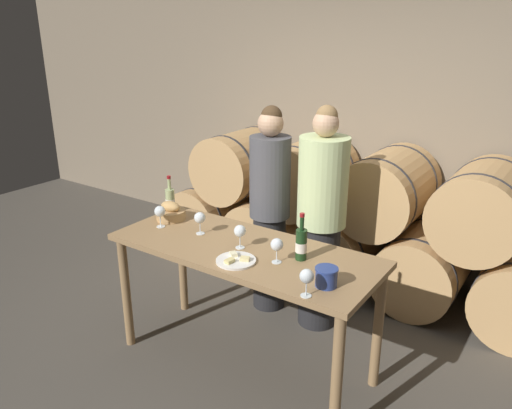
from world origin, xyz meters
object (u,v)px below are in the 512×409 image
at_px(wine_glass_center, 240,231).
at_px(wine_glass_far_right, 307,277).
at_px(wine_glass_left, 200,218).
at_px(tasting_table, 244,263).
at_px(wine_glass_right, 277,245).
at_px(person_left, 270,209).
at_px(person_right, 321,220).
at_px(bread_basket, 171,212).
at_px(cheese_plate, 236,260).
at_px(wine_bottle_white, 170,200).
at_px(wine_glass_far_left, 160,212).
at_px(wine_bottle_red, 301,244).
at_px(blue_crock, 326,276).

xyz_separation_m(wine_glass_center, wine_glass_far_right, (0.65, -0.29, 0.00)).
height_order(wine_glass_left, wine_glass_center, same).
distance_m(tasting_table, wine_glass_right, 0.38).
height_order(tasting_table, person_left, person_left).
bearing_deg(person_right, tasting_table, -102.95).
xyz_separation_m(bread_basket, wine_glass_far_right, (1.37, -0.42, 0.06)).
height_order(cheese_plate, wine_glass_center, wine_glass_center).
distance_m(wine_bottle_white, bread_basket, 0.16).
bearing_deg(cheese_plate, wine_glass_far_left, 169.35).
height_order(wine_bottle_red, wine_glass_far_left, wine_bottle_red).
bearing_deg(wine_glass_right, wine_glass_far_left, 179.19).
relative_size(cheese_plate, wine_glass_left, 1.57).
distance_m(wine_bottle_white, wine_glass_center, 0.86).
bearing_deg(wine_glass_left, cheese_plate, -24.43).
relative_size(person_right, wine_glass_far_left, 11.03).
xyz_separation_m(wine_bottle_white, wine_glass_far_right, (1.48, -0.53, 0.02)).
xyz_separation_m(wine_bottle_red, wine_bottle_white, (-1.24, 0.16, -0.01)).
bearing_deg(tasting_table, wine_glass_right, -12.57).
relative_size(person_right, blue_crock, 13.37).
xyz_separation_m(wine_bottle_white, bread_basket, (0.11, -0.11, -0.04)).
xyz_separation_m(tasting_table, wine_glass_far_left, (-0.69, -0.05, 0.23)).
bearing_deg(cheese_plate, wine_glass_center, 119.08).
height_order(person_right, bread_basket, person_right).
bearing_deg(wine_bottle_red, wine_glass_right, -129.31).
distance_m(blue_crock, wine_glass_right, 0.39).
bearing_deg(wine_glass_far_left, wine_glass_left, 11.47).
distance_m(cheese_plate, wine_glass_right, 0.27).
relative_size(tasting_table, blue_crock, 13.85).
bearing_deg(wine_bottle_red, wine_glass_far_left, -174.34).
height_order(cheese_plate, wine_glass_far_left, wine_glass_far_left).
distance_m(person_right, wine_bottle_white, 1.15).
relative_size(bread_basket, cheese_plate, 0.88).
distance_m(tasting_table, wine_bottle_white, 0.89).
relative_size(person_left, cheese_plate, 6.86).
xyz_separation_m(person_left, wine_glass_far_left, (-0.40, -0.80, 0.14)).
bearing_deg(wine_bottle_red, person_right, 107.55).
xyz_separation_m(person_right, blue_crock, (0.50, -0.91, 0.08)).
relative_size(wine_bottle_red, wine_glass_left, 1.92).
height_order(person_left, wine_glass_center, person_left).
bearing_deg(cheese_plate, person_left, 111.36).
height_order(wine_glass_center, wine_glass_far_right, same).
xyz_separation_m(wine_bottle_white, wine_glass_far_left, (0.16, -0.27, 0.02)).
distance_m(bread_basket, wine_glass_center, 0.73).
bearing_deg(blue_crock, bread_basket, 169.55).
distance_m(blue_crock, wine_glass_far_left, 1.36).
xyz_separation_m(bread_basket, wine_glass_center, (0.72, -0.12, 0.06)).
height_order(wine_glass_right, wine_glass_far_right, same).
relative_size(tasting_table, wine_glass_left, 11.42).
height_order(wine_bottle_red, wine_bottle_white, wine_bottle_red).
height_order(bread_basket, wine_glass_far_left, wine_glass_far_left).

